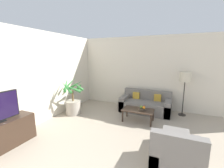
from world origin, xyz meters
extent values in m
cube|color=beige|center=(0.00, 6.43, 1.35)|extent=(7.71, 0.06, 2.70)
cube|color=beige|center=(-3.09, 3.20, 1.35)|extent=(0.06, 8.00, 2.70)
cylinder|color=#ADA393|center=(-2.62, 4.71, 0.23)|extent=(0.50, 0.50, 0.47)
cylinder|color=brown|center=(-2.62, 4.71, 0.65)|extent=(0.06, 0.06, 0.37)
cone|color=#38843D|center=(-2.39, 4.71, 0.99)|extent=(0.10, 0.52, 0.41)
cone|color=#38843D|center=(-2.46, 4.91, 0.95)|extent=(0.49, 0.42, 0.33)
cone|color=#38843D|center=(-2.67, 4.95, 0.97)|extent=(0.55, 0.22, 0.37)
cone|color=#38843D|center=(-2.81, 4.80, 1.02)|extent=(0.30, 0.48, 0.45)
cone|color=#38843D|center=(-2.80, 4.62, 1.03)|extent=(0.30, 0.47, 0.46)
cone|color=#38843D|center=(-2.67, 4.48, 0.98)|extent=(0.54, 0.22, 0.39)
cone|color=#38843D|center=(-2.46, 4.51, 0.95)|extent=(0.50, 0.42, 0.33)
cube|color=slate|center=(-0.38, 5.89, 0.19)|extent=(1.73, 0.84, 0.39)
cube|color=slate|center=(-0.38, 6.23, 0.56)|extent=(1.73, 0.16, 0.34)
cube|color=slate|center=(-1.15, 5.89, 0.25)|extent=(0.20, 0.84, 0.51)
cube|color=slate|center=(0.38, 5.89, 0.25)|extent=(0.20, 0.84, 0.51)
cube|color=gold|center=(-0.77, 6.11, 0.51)|extent=(0.24, 0.12, 0.24)
cube|color=gold|center=(0.01, 6.11, 0.51)|extent=(0.24, 0.12, 0.24)
cylinder|color=#2D2823|center=(0.84, 6.08, 0.01)|extent=(0.24, 0.24, 0.03)
cylinder|color=#2D2823|center=(0.84, 6.08, 0.59)|extent=(0.03, 0.03, 1.13)
cylinder|color=beige|center=(0.84, 6.08, 1.31)|extent=(0.33, 0.33, 0.31)
cylinder|color=#38281E|center=(-0.85, 4.80, 0.17)|extent=(0.05, 0.05, 0.34)
cylinder|color=#38281E|center=(0.00, 4.80, 0.17)|extent=(0.05, 0.05, 0.34)
cylinder|color=#38281E|center=(-0.85, 5.23, 0.17)|extent=(0.05, 0.05, 0.34)
cylinder|color=#38281E|center=(0.00, 5.23, 0.17)|extent=(0.05, 0.05, 0.34)
cube|color=#38281E|center=(-0.43, 5.01, 0.36)|extent=(0.93, 0.52, 0.03)
cylinder|color=#42382D|center=(-0.30, 5.03, 0.40)|extent=(0.23, 0.23, 0.05)
sphere|color=red|center=(-0.26, 5.09, 0.46)|extent=(0.07, 0.07, 0.07)
sphere|color=olive|center=(-0.34, 5.04, 0.46)|extent=(0.08, 0.08, 0.08)
sphere|color=orange|center=(-0.25, 5.00, 0.47)|extent=(0.09, 0.09, 0.09)
cube|color=slate|center=(0.66, 3.34, 0.20)|extent=(0.81, 0.81, 0.41)
cube|color=slate|center=(0.66, 3.01, 0.61)|extent=(0.81, 0.16, 0.41)
cube|color=slate|center=(0.34, 3.34, 0.25)|extent=(0.16, 0.81, 0.51)
cube|color=slate|center=(0.99, 3.34, 0.25)|extent=(0.16, 0.81, 0.51)
cube|color=slate|center=(0.65, 4.05, 0.18)|extent=(0.55, 0.46, 0.36)
camera|label=1|loc=(0.57, 0.73, 1.98)|focal=24.00mm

